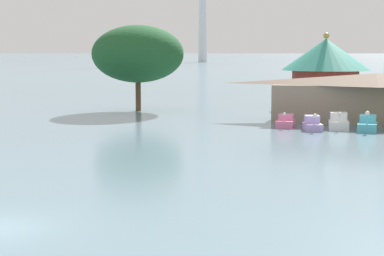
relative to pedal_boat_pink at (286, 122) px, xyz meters
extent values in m
cube|color=pink|center=(0.00, -0.06, -0.15)|extent=(1.66, 2.42, 0.63)
cube|color=pink|center=(0.01, 0.23, 0.43)|extent=(1.36, 1.13, 0.53)
cylinder|color=pink|center=(-0.06, -0.99, 0.41)|extent=(0.14, 0.14, 0.48)
sphere|color=white|center=(-0.06, -0.99, 0.79)|extent=(0.29, 0.29, 0.29)
cube|color=#B299D8|center=(2.42, -1.84, -0.16)|extent=(1.91, 2.68, 0.60)
cube|color=#C8ADF0|center=(2.36, -1.55, 0.47)|extent=(1.40, 1.33, 0.65)
cylinder|color=#B299D8|center=(2.64, -2.79, 0.41)|extent=(0.14, 0.14, 0.55)
sphere|color=white|center=(2.64, -2.79, 0.88)|extent=(0.39, 0.39, 0.39)
cube|color=white|center=(4.61, -0.58, -0.09)|extent=(1.79, 2.51, 0.74)
cube|color=white|center=(4.60, -0.27, 0.64)|extent=(1.47, 1.16, 0.72)
cylinder|color=white|center=(4.66, -1.55, 0.55)|extent=(0.14, 0.14, 0.54)
sphere|color=white|center=(4.66, -1.55, 0.98)|extent=(0.33, 0.33, 0.33)
cube|color=#4CB7CC|center=(7.03, -1.40, -0.10)|extent=(1.81, 2.96, 0.73)
cube|color=#5DCDE2|center=(7.06, -1.05, 0.58)|extent=(1.44, 1.39, 0.64)
cylinder|color=#4CB7CC|center=(6.93, -2.53, 0.62)|extent=(0.14, 0.14, 0.71)
sphere|color=white|center=(6.93, -2.53, 1.17)|extent=(0.39, 0.39, 0.39)
cube|color=gray|center=(7.95, 5.58, 1.33)|extent=(19.09, 5.78, 3.58)
pyramid|color=brown|center=(7.95, 5.58, 3.66)|extent=(20.62, 6.64, 1.09)
cylinder|color=#993328|center=(2.97, 19.63, 1.78)|extent=(7.72, 7.72, 4.49)
cone|color=teal|center=(2.97, 19.63, 5.85)|extent=(10.33, 10.33, 3.65)
sphere|color=#B7993D|center=(2.97, 19.63, 8.03)|extent=(0.70, 0.70, 0.70)
cylinder|color=brown|center=(-17.51, 11.87, 1.13)|extent=(0.60, 0.60, 3.20)
ellipsoid|color=#1E5128|center=(-17.51, 11.87, 5.95)|extent=(10.29, 10.29, 6.42)
camera|label=1|loc=(4.53, -58.43, 6.50)|focal=61.07mm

